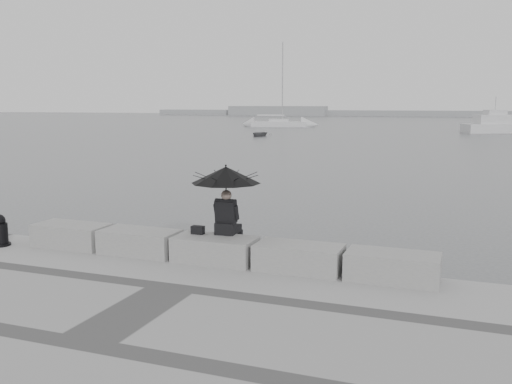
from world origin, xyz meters
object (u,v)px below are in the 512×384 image
at_px(sailboat_left, 279,123).
at_px(motor_cruiser, 501,126).
at_px(dinghy, 259,134).
at_px(seated_person, 226,182).

distance_m(sailboat_left, motor_cruiser, 32.36).
bearing_deg(dinghy, seated_person, -70.34).
xyz_separation_m(seated_person, sailboat_left, (-23.55, 74.04, -1.53)).
height_order(seated_person, dinghy, seated_person).
bearing_deg(motor_cruiser, sailboat_left, 138.64).
relative_size(sailboat_left, motor_cruiser, 1.35).
distance_m(seated_person, sailboat_left, 77.71).
height_order(motor_cruiser, dinghy, motor_cruiser).
bearing_deg(dinghy, sailboat_left, 103.61).
distance_m(sailboat_left, dinghy, 25.75).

